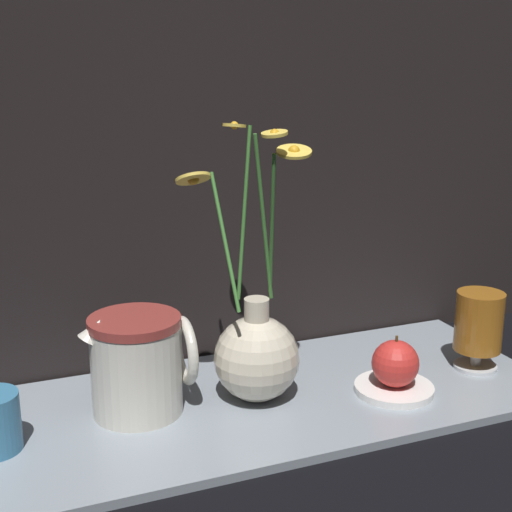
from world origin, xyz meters
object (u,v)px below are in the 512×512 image
object	(u,v)px
vase_with_flowers	(253,351)
ceramic_pitcher	(138,360)
orange_fruit	(395,363)
tea_glass	(479,324)

from	to	relation	value
vase_with_flowers	ceramic_pitcher	bearing A→B (deg)	173.25
ceramic_pitcher	orange_fruit	bearing A→B (deg)	-12.58
ceramic_pitcher	tea_glass	xyz separation A→B (m)	(0.51, -0.05, -0.00)
tea_glass	orange_fruit	size ratio (longest dim) A/B	1.62
vase_with_flowers	tea_glass	distance (m)	0.35
vase_with_flowers	tea_glass	xyz separation A→B (m)	(0.35, -0.04, 0.00)
ceramic_pitcher	tea_glass	bearing A→B (deg)	-6.10
tea_glass	orange_fruit	distance (m)	0.16
ceramic_pitcher	orange_fruit	distance (m)	0.36
tea_glass	ceramic_pitcher	bearing A→B (deg)	173.90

